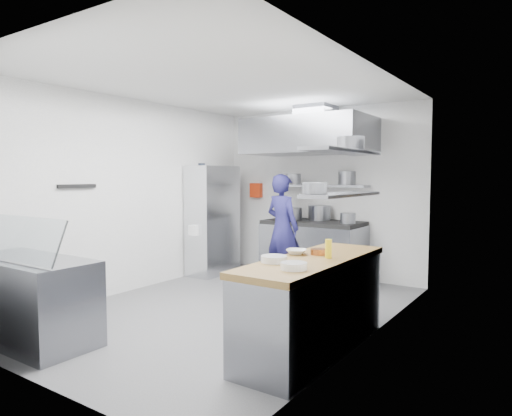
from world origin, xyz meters
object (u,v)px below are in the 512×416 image
Objects in this scene: gas_range at (313,252)px; chef at (282,228)px; wire_rack at (213,220)px; display_case at (30,300)px.

gas_range is 0.93× the size of chef.
wire_rack reaches higher than gas_range.
wire_rack is 3.61m from display_case.
chef is at bearing 78.70° from display_case.
wire_rack is at bearing 98.53° from display_case.
chef reaches higher than gas_range.
gas_range is 0.86× the size of wire_rack.
wire_rack reaches higher than display_case.
chef is 3.82m from display_case.
wire_rack is at bearing -160.80° from gas_range.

